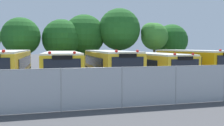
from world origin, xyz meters
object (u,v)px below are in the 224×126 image
at_px(tree_4, 120,30).
at_px(school_bus_1, 62,66).
at_px(school_bus_0, 8,67).
at_px(school_bus_3, 150,65).
at_px(tree_5, 153,35).
at_px(school_bus_2, 108,65).
at_px(tree_3, 86,35).
at_px(tree_6, 172,41).
at_px(tree_1, 20,37).
at_px(school_bus_4, 191,64).
at_px(traffic_cone, 95,101).
at_px(tree_2, 64,39).

bearing_deg(tree_4, school_bus_1, -128.75).
relative_size(school_bus_0, school_bus_3, 1.03).
xyz_separation_m(school_bus_3, tree_5, (3.85, 8.11, 2.98)).
bearing_deg(tree_4, school_bus_2, -111.53).
bearing_deg(tree_5, tree_3, 166.70).
height_order(school_bus_2, tree_5, tree_5).
xyz_separation_m(school_bus_1, tree_6, (14.46, 9.56, 2.34)).
relative_size(school_bus_2, tree_1, 1.71).
xyz_separation_m(school_bus_3, school_bus_4, (3.75, -0.30, 0.11)).
xyz_separation_m(tree_4, traffic_cone, (-5.80, -16.03, -4.74)).
xyz_separation_m(school_bus_1, school_bus_4, (11.11, -0.14, 0.05)).
distance_m(school_bus_4, tree_6, 10.51).
relative_size(school_bus_2, traffic_cone, 21.98).
bearing_deg(school_bus_4, tree_4, -65.78).
bearing_deg(school_bus_1, tree_5, -142.19).
xyz_separation_m(school_bus_1, tree_1, (-4.17, 8.54, 2.61)).
distance_m(school_bus_2, tree_4, 10.22).
relative_size(school_bus_2, tree_6, 1.78).
distance_m(school_bus_2, school_bus_3, 3.71).
bearing_deg(tree_5, tree_2, 172.95).
bearing_deg(tree_1, tree_3, 12.59).
relative_size(school_bus_0, tree_4, 1.47).
bearing_deg(tree_3, school_bus_4, -52.33).
xyz_separation_m(school_bus_2, tree_4, (3.52, 8.92, 3.54)).
relative_size(school_bus_4, tree_5, 1.65).
relative_size(school_bus_1, tree_5, 1.77).
height_order(tree_1, tree_3, tree_3).
distance_m(tree_2, tree_5, 10.83).
relative_size(school_bus_0, tree_2, 1.81).
bearing_deg(school_bus_4, tree_5, -89.92).
xyz_separation_m(tree_4, tree_5, (4.04, -0.66, -0.67)).
relative_size(tree_1, traffic_cone, 12.84).
relative_size(school_bus_1, tree_3, 1.51).
bearing_deg(tree_4, tree_3, 162.81).
height_order(school_bus_4, tree_2, tree_2).
bearing_deg(tree_2, tree_3, 12.16).
bearing_deg(tree_4, tree_1, -178.03).
xyz_separation_m(school_bus_3, traffic_cone, (-5.99, -7.26, -1.10)).
bearing_deg(school_bus_3, tree_1, -37.62).
bearing_deg(traffic_cone, school_bus_1, 100.88).
height_order(school_bus_0, school_bus_2, school_bus_0).
height_order(tree_5, traffic_cone, tree_5).
bearing_deg(school_bus_0, tree_4, -142.19).
xyz_separation_m(tree_3, tree_5, (8.06, -1.90, -0.01)).
xyz_separation_m(school_bus_4, tree_2, (-10.64, 9.74, 2.37)).
bearing_deg(tree_6, tree_3, 176.89).
xyz_separation_m(school_bus_2, traffic_cone, (-2.28, -7.12, -1.20)).
bearing_deg(tree_4, tree_6, 4.92).
bearing_deg(school_bus_2, school_bus_0, 0.41).
height_order(tree_1, traffic_cone, tree_1).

